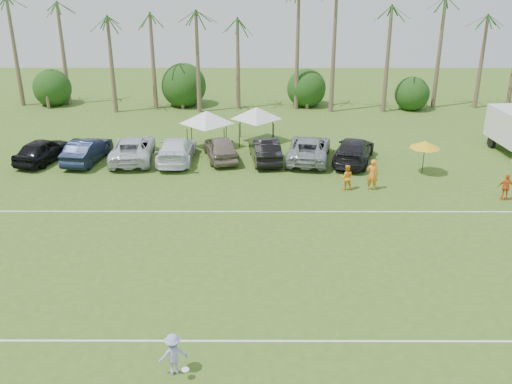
{
  "coord_description": "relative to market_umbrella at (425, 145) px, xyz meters",
  "views": [
    {
      "loc": [
        1.22,
        -15.99,
        13.64
      ],
      "look_at": [
        1.14,
        13.1,
        1.6
      ],
      "focal_mm": 40.0,
      "sensor_mm": 36.0,
      "label": 1
    }
  ],
  "objects": [
    {
      "name": "parked_car_0",
      "position": [
        -26.49,
        2.42,
        -1.22
      ],
      "size": [
        3.3,
        5.41,
        1.72
      ],
      "primitive_type": "imported",
      "rotation": [
        0.0,
        0.0,
        2.87
      ],
      "color": "black",
      "rests_on": "ground"
    },
    {
      "name": "palm_tree_2",
      "position": [
        -24.38,
        17.77,
        7.13
      ],
      "size": [
        2.4,
        2.4,
        10.9
      ],
      "color": "brown",
      "rests_on": "ground"
    },
    {
      "name": "sideline_player_c",
      "position": [
        3.79,
        -4.47,
        -1.26
      ],
      "size": [
        1.0,
        0.52,
        1.64
      ],
      "primitive_type": "imported",
      "rotation": [
        0.0,
        0.0,
        3.02
      ],
      "color": "orange",
      "rests_on": "ground"
    },
    {
      "name": "canopy_tent_right",
      "position": [
        -11.24,
        7.14,
        0.76
      ],
      "size": [
        4.09,
        4.09,
        3.31
      ],
      "color": "black",
      "rests_on": "ground"
    },
    {
      "name": "palm_tree_6",
      "position": [
        -8.38,
        17.77,
        7.13
      ],
      "size": [
        2.4,
        2.4,
        10.9
      ],
      "color": "brown",
      "rests_on": "ground"
    },
    {
      "name": "sideline_player_b",
      "position": [
        -5.56,
        -2.8,
        -1.26
      ],
      "size": [
        0.81,
        0.64,
        1.64
      ],
      "primitive_type": "imported",
      "rotation": [
        0.0,
        0.0,
        3.12
      ],
      "color": "orange",
      "rests_on": "ground"
    },
    {
      "name": "parked_car_2",
      "position": [
        -20.15,
        2.81,
        -1.22
      ],
      "size": [
        3.37,
        6.42,
        1.72
      ],
      "primitive_type": "imported",
      "rotation": [
        0.0,
        0.0,
        3.23
      ],
      "color": "silver",
      "rests_on": "ground"
    },
    {
      "name": "palm_tree_1",
      "position": [
        -29.38,
        17.77,
        6.27
      ],
      "size": [
        2.4,
        2.4,
        9.9
      ],
      "color": "brown",
      "rests_on": "ground"
    },
    {
      "name": "frisbee_player",
      "position": [
        -14.1,
        -20.04,
        -1.28
      ],
      "size": [
        1.17,
        0.9,
        1.6
      ],
      "rotation": [
        0.0,
        0.0,
        3.47
      ],
      "color": "#9B9ADA",
      "rests_on": "ground"
    },
    {
      "name": "palm_tree_9",
      "position": [
        5.62,
        17.77,
        6.27
      ],
      "size": [
        2.4,
        2.4,
        9.9
      ],
      "color": "brown",
      "rests_on": "ground"
    },
    {
      "name": "parked_car_3",
      "position": [
        -16.97,
        2.61,
        -1.22
      ],
      "size": [
        2.42,
        5.94,
        1.72
      ],
      "primitive_type": "imported",
      "rotation": [
        0.0,
        0.0,
        3.14
      ],
      "color": "white",
      "rests_on": "ground"
    },
    {
      "name": "palm_tree_8",
      "position": [
        0.62,
        17.77,
        5.4
      ],
      "size": [
        2.4,
        2.4,
        8.9
      ],
      "color": "brown",
      "rests_on": "ground"
    },
    {
      "name": "field_lines",
      "position": [
        -12.38,
        -12.23,
        -2.07
      ],
      "size": [
        80.0,
        12.1,
        0.01
      ],
      "color": "white",
      "rests_on": "ground"
    },
    {
      "name": "palm_tree_5",
      "position": [
        -12.38,
        17.77,
        6.27
      ],
      "size": [
        2.4,
        2.4,
        9.9
      ],
      "color": "brown",
      "rests_on": "ground"
    },
    {
      "name": "palm_tree_10",
      "position": [
        10.62,
        17.77,
        7.13
      ],
      "size": [
        2.4,
        2.4,
        10.9
      ],
      "color": "brown",
      "rests_on": "ground"
    },
    {
      "name": "parked_car_6",
      "position": [
        -7.46,
        2.85,
        -1.22
      ],
      "size": [
        3.81,
        6.57,
        1.72
      ],
      "primitive_type": "imported",
      "rotation": [
        0.0,
        0.0,
        2.98
      ],
      "color": "gray",
      "rests_on": "ground"
    },
    {
      "name": "bush_tree_2",
      "position": [
        -6.38,
        18.77,
        -0.28
      ],
      "size": [
        4.0,
        4.0,
        4.0
      ],
      "color": "brown",
      "rests_on": "ground"
    },
    {
      "name": "market_umbrella",
      "position": [
        0.0,
        0.0,
        0.0
      ],
      "size": [
        2.08,
        2.08,
        2.32
      ],
      "color": "black",
      "rests_on": "ground"
    },
    {
      "name": "bush_tree_3",
      "position": [
        3.62,
        18.77,
        -0.28
      ],
      "size": [
        4.0,
        4.0,
        4.0
      ],
      "color": "brown",
      "rests_on": "ground"
    },
    {
      "name": "palm_tree_0",
      "position": [
        -34.38,
        17.77,
        5.4
      ],
      "size": [
        2.4,
        2.4,
        8.9
      ],
      "color": "brown",
      "rests_on": "ground"
    },
    {
      "name": "ground",
      "position": [
        -12.38,
        -20.23,
        -2.08
      ],
      "size": [
        120.0,
        120.0,
        0.0
      ],
      "primitive_type": "plane",
      "color": "#3B5B1B",
      "rests_on": "ground"
    },
    {
      "name": "canopy_tent_left",
      "position": [
        -14.99,
        5.57,
        0.85
      ],
      "size": [
        4.22,
        4.22,
        3.42
      ],
      "color": "black",
      "rests_on": "ground"
    },
    {
      "name": "parked_car_4",
      "position": [
        -13.8,
        2.99,
        -1.22
      ],
      "size": [
        3.11,
        5.38,
        1.72
      ],
      "primitive_type": "imported",
      "rotation": [
        0.0,
        0.0,
        3.37
      ],
      "color": "#7B6E5D",
      "rests_on": "ground"
    },
    {
      "name": "parked_car_5",
      "position": [
        -10.63,
        2.66,
        -1.22
      ],
      "size": [
        2.46,
        5.42,
        1.72
      ],
      "primitive_type": "imported",
      "rotation": [
        0.0,
        0.0,
        3.27
      ],
      "color": "black",
      "rests_on": "ground"
    },
    {
      "name": "sideline_player_a",
      "position": [
        -3.95,
        -2.81,
        -1.08
      ],
      "size": [
        0.83,
        0.65,
        2.01
      ],
      "primitive_type": "imported",
      "rotation": [
        0.0,
        0.0,
        2.89
      ],
      "color": "orange",
      "rests_on": "ground"
    },
    {
      "name": "palm_tree_4",
      "position": [
        -16.38,
        17.77,
        5.4
      ],
      "size": [
        2.4,
        2.4,
        8.9
      ],
      "color": "brown",
      "rests_on": "ground"
    },
    {
      "name": "bush_tree_0",
      "position": [
        -31.38,
        18.77,
        -0.28
      ],
      "size": [
        4.0,
        4.0,
        4.0
      ],
      "color": "brown",
      "rests_on": "ground"
    },
    {
      "name": "parked_car_7",
      "position": [
        -4.29,
        2.47,
        -1.22
      ],
      "size": [
        4.04,
        6.38,
        1.72
      ],
      "primitive_type": "imported",
      "rotation": [
        0.0,
        0.0,
        2.84
      ],
      "color": "black",
      "rests_on": "ground"
    },
    {
      "name": "parked_car_1",
      "position": [
        -23.32,
        2.44,
        -1.22
      ],
      "size": [
        2.57,
        5.44,
        1.72
      ],
      "primitive_type": "imported",
      "rotation": [
        0.0,
        0.0,
        2.99
      ],
      "color": "black",
      "rests_on": "ground"
    },
    {
      "name": "bush_tree_1",
      "position": [
        -18.38,
        18.77,
        -0.28
      ],
      "size": [
        4.0,
        4.0,
        4.0
      ],
      "color": "brown",
      "rests_on": "ground"
    }
  ]
}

